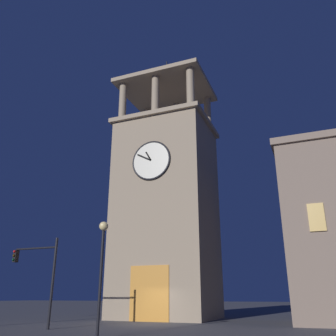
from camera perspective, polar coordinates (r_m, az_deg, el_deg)
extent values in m
plane|color=#4C4C51|center=(26.52, -2.68, -23.45)|extent=(200.00, 200.00, 0.00)
cube|color=gray|center=(32.38, -0.25, -7.71)|extent=(8.04, 6.77, 16.92)
cube|color=gray|center=(35.20, -0.22, 6.23)|extent=(8.64, 7.37, 0.40)
cylinder|color=gray|center=(32.93, 3.56, 12.55)|extent=(0.70, 0.70, 3.94)
cylinder|color=gray|center=(33.98, -2.03, 11.42)|extent=(0.70, 0.70, 3.94)
cylinder|color=gray|center=(35.33, -7.19, 10.27)|extent=(0.70, 0.70, 3.94)
cylinder|color=gray|center=(37.56, 6.30, 8.31)|extent=(0.70, 0.70, 3.94)
cylinder|color=gray|center=(38.49, 1.36, 7.46)|extent=(0.70, 0.70, 3.94)
cylinder|color=gray|center=(39.69, -3.30, 6.61)|extent=(0.70, 0.70, 3.94)
cube|color=gray|center=(37.29, -0.22, 12.24)|extent=(8.64, 7.37, 0.40)
cylinder|color=black|center=(38.28, -0.21, 14.56)|extent=(0.12, 0.12, 3.24)
cylinder|color=silver|center=(30.51, -2.68, 1.20)|extent=(3.36, 0.12, 3.36)
torus|color=black|center=(30.49, -2.70, 1.22)|extent=(3.52, 0.16, 3.52)
cube|color=black|center=(30.66, -3.14, 1.91)|extent=(0.57, 0.06, 0.86)
cube|color=black|center=(30.80, -3.81, 1.70)|extent=(1.31, 0.06, 0.79)
cube|color=orange|center=(28.63, -2.94, -19.16)|extent=(3.20, 0.24, 4.00)
cube|color=#E0B259|center=(25.07, 22.47, -7.20)|extent=(1.00, 0.12, 1.80)
cylinder|color=black|center=(23.25, -17.80, -16.79)|extent=(0.16, 0.16, 5.16)
cylinder|color=black|center=(24.40, -20.17, -11.85)|extent=(3.08, 0.12, 0.12)
cube|color=black|center=(25.40, -22.95, -12.74)|extent=(0.22, 0.30, 0.75)
sphere|color=red|center=(25.30, -23.16, -12.07)|extent=(0.16, 0.16, 0.16)
sphere|color=#392705|center=(25.28, -23.23, -12.62)|extent=(0.16, 0.16, 0.16)
sphere|color=#063316|center=(25.26, -23.31, -13.18)|extent=(0.16, 0.16, 0.16)
cylinder|color=black|center=(17.81, -10.67, -17.35)|extent=(0.14, 0.14, 4.79)
sphere|color=#F9DB8C|center=(18.09, -10.15, -9.06)|extent=(0.44, 0.44, 0.44)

